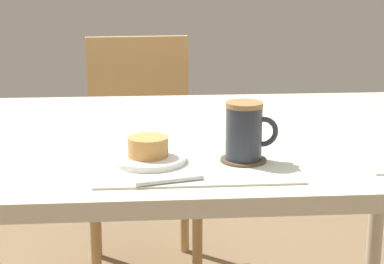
# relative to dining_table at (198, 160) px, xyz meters

# --- Properties ---
(dining_table) EXTENTS (1.35, 0.92, 0.75)m
(dining_table) POSITION_rel_dining_table_xyz_m (0.00, 0.00, 0.00)
(dining_table) COLOR beige
(dining_table) RESTS_ON ground_plane
(wooden_chair) EXTENTS (0.44, 0.44, 0.88)m
(wooden_chair) POSITION_rel_dining_table_xyz_m (-0.14, 0.83, -0.20)
(wooden_chair) COLOR tan
(wooden_chair) RESTS_ON ground_plane
(placemat) EXTENTS (0.39, 0.34, 0.00)m
(placemat) POSITION_rel_dining_table_xyz_m (-0.03, -0.23, 0.07)
(placemat) COLOR silver
(placemat) RESTS_ON dining_table
(pastry_plate) EXTENTS (0.15, 0.15, 0.01)m
(pastry_plate) POSITION_rel_dining_table_xyz_m (-0.12, -0.25, 0.08)
(pastry_plate) COLOR white
(pastry_plate) RESTS_ON placemat
(pastry) EXTENTS (0.08, 0.08, 0.04)m
(pastry) POSITION_rel_dining_table_xyz_m (-0.12, -0.25, 0.11)
(pastry) COLOR tan
(pastry) RESTS_ON pastry_plate
(coffee_coaster) EXTENTS (0.09, 0.09, 0.00)m
(coffee_coaster) POSITION_rel_dining_table_xyz_m (0.07, -0.25, 0.08)
(coffee_coaster) COLOR brown
(coffee_coaster) RESTS_ON placemat
(coffee_mug) EXTENTS (0.11, 0.08, 0.12)m
(coffee_mug) POSITION_rel_dining_table_xyz_m (0.07, -0.25, 0.14)
(coffee_mug) COLOR #2D333D
(coffee_mug) RESTS_ON coffee_coaster
(teaspoon) EXTENTS (0.13, 0.04, 0.01)m
(teaspoon) POSITION_rel_dining_table_xyz_m (-0.09, -0.38, 0.08)
(teaspoon) COLOR silver
(teaspoon) RESTS_ON placemat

